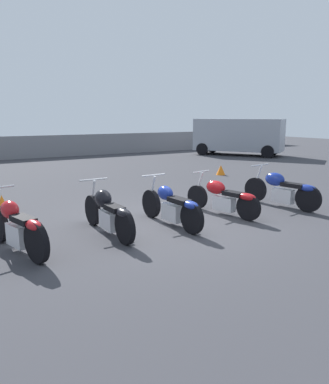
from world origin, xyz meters
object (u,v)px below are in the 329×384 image
Objects in this scene: parked_van at (239,135)px; traffic_cone_near at (221,170)px; motorcycle_slot_1 at (108,212)px; motorcycle_slot_3 at (223,197)px; motorcycle_slot_2 at (172,206)px; traffic_cone_far at (2,203)px; motorcycle_slot_0 at (17,227)px; motorcycle_slot_4 at (282,189)px.

traffic_cone_near is (-5.77, -5.41, -0.98)m from parked_van.
motorcycle_slot_1 reaches higher than motorcycle_slot_3.
motorcycle_slot_3 is 0.39× the size of parked_van.
motorcycle_slot_3 is (1.50, 0.14, -0.01)m from motorcycle_slot_2.
motorcycle_slot_2 is at bearing -47.75° from traffic_cone_far.
motorcycle_slot_3 is at bearing -12.74° from motorcycle_slot_0.
traffic_cone_near is (2.07, 4.89, -0.25)m from motorcycle_slot_4.
motorcycle_slot_4 reaches higher than motorcycle_slot_1.
traffic_cone_near is at bearing 39.25° from motorcycle_slot_2.
traffic_cone_near is 0.97× the size of traffic_cone_far.
motorcycle_slot_0 is 6.32m from motorcycle_slot_4.
motorcycle_slot_2 is 5.50× the size of traffic_cone_near.
motorcycle_slot_2 is 0.40× the size of parked_van.
motorcycle_slot_0 is at bearing 176.93° from motorcycle_slot_2.
motorcycle_slot_3 is 5.37× the size of traffic_cone_near.
motorcycle_slot_1 is 0.98× the size of motorcycle_slot_4.
motorcycle_slot_4 is 12.97m from parked_van.
motorcycle_slot_0 is 1.00× the size of motorcycle_slot_3.
traffic_cone_near is at bearing 57.75° from motorcycle_slot_4.
traffic_cone_near is 8.38m from traffic_cone_far.
motorcycle_slot_0 is at bearing -149.93° from traffic_cone_near.
motorcycle_slot_2 is at bearing 173.60° from motorcycle_slot_3.
motorcycle_slot_4 reaches higher than traffic_cone_near.
traffic_cone_near is at bearing 39.14° from motorcycle_slot_3.
motorcycle_slot_0 reaches higher than motorcycle_slot_3.
motorcycle_slot_4 is 6.90m from traffic_cone_far.
motorcycle_slot_2 is at bearing 170.33° from motorcycle_slot_4.
motorcycle_slot_3 is 5.22× the size of traffic_cone_far.
traffic_cone_far reaches higher than traffic_cone_near.
motorcycle_slot_2 reaches higher than motorcycle_slot_3.
parked_van is at bearing 27.05° from traffic_cone_far.
traffic_cone_far is (0.20, 3.14, -0.24)m from motorcycle_slot_0.
motorcycle_slot_4 reaches higher than motorcycle_slot_3.
motorcycle_slot_1 reaches higher than traffic_cone_near.
parked_van is (9.62, 10.14, 0.77)m from motorcycle_slot_3.
motorcycle_slot_4 is at bearing -14.69° from motorcycle_slot_0.
motorcycle_slot_3 reaches higher than traffic_cone_far.
motorcycle_slot_1 is at bearing 168.81° from motorcycle_slot_4.
motorcycle_slot_3 is at bearing 165.53° from motorcycle_slot_4.
traffic_cone_far is (-1.49, 3.01, -0.24)m from motorcycle_slot_1.
motorcycle_slot_0 is 3.05m from motorcycle_slot_2.
parked_van is at bearing 39.70° from motorcycle_slot_2.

